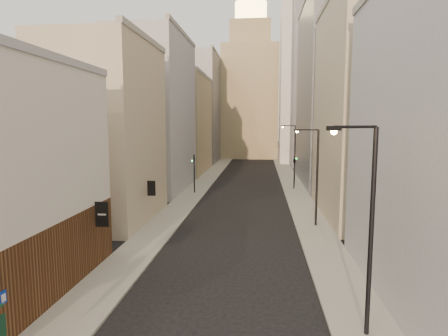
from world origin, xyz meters
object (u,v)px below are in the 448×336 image
traffic_light_right (294,162)px  streetlamp_mid (315,172)px  streetlamp_near (367,220)px  traffic_light_left (194,166)px  clock_tower (250,89)px  white_tower (299,78)px  streetlamp_far (293,151)px

traffic_light_right → streetlamp_mid: bearing=103.6°
streetlamp_near → traffic_light_left: bearing=87.8°
traffic_light_right → clock_tower: bearing=-68.0°
white_tower → traffic_light_left: size_ratio=8.30×
clock_tower → traffic_light_right: size_ratio=8.98×
streetlamp_mid → traffic_light_left: 18.97m
white_tower → streetlamp_mid: size_ratio=4.93×
white_tower → streetlamp_far: size_ratio=4.84×
white_tower → streetlamp_near: bearing=-93.1°
clock_tower → streetlamp_near: 84.74m
clock_tower → streetlamp_far: bearing=-80.2°
streetlamp_near → traffic_light_right: streetlamp_near is taller
streetlamp_near → traffic_light_right: size_ratio=1.77×
streetlamp_near → traffic_light_right: (0.19, 35.12, -1.29)m
clock_tower → traffic_light_left: size_ratio=8.98×
clock_tower → white_tower: (11.00, -14.00, 0.97)m
white_tower → traffic_light_left: 44.58m
clock_tower → traffic_light_right: 50.86m
streetlamp_mid → clock_tower: bearing=120.6°
streetlamp_near → streetlamp_far: 39.32m
white_tower → streetlamp_far: (-3.39, -30.16, -13.70)m
white_tower → traffic_light_left: bearing=-113.0°
streetlamp_far → traffic_light_left: 15.56m
clock_tower → streetlamp_mid: 68.10m
streetlamp_mid → streetlamp_near: bearing=-66.9°
streetlamp_far → traffic_light_right: (-0.17, -4.20, -1.14)m
streetlamp_near → streetlamp_mid: bearing=64.5°
streetlamp_near → traffic_light_right: bearing=65.2°
white_tower → streetlamp_mid: bearing=-93.8°
white_tower → traffic_light_left: (-16.37, -38.62, -15.09)m
clock_tower → streetlamp_far: size_ratio=5.23×
streetlamp_mid → traffic_light_left: streetlamp_mid is taller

